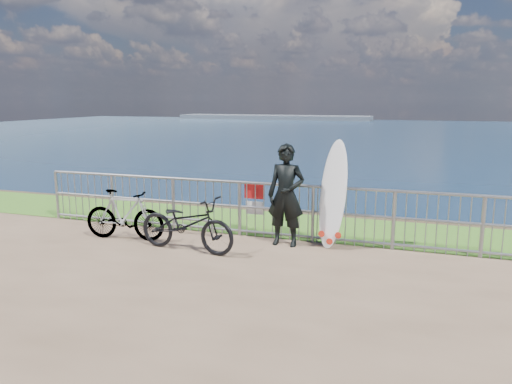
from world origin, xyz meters
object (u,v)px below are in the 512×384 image
(bicycle_near, at_px, (187,224))
(bicycle_far, at_px, (124,215))
(surfer, at_px, (286,195))
(surfboard, at_px, (333,198))

(bicycle_near, bearing_deg, bicycle_far, 85.89)
(surfer, relative_size, bicycle_near, 1.00)
(surfer, relative_size, surfboard, 0.95)
(surfer, relative_size, bicycle_far, 1.16)
(surfer, height_order, bicycle_far, surfer)
(surfboard, xyz_separation_m, bicycle_far, (-3.94, -0.84, -0.43))
(surfer, distance_m, surfboard, 0.87)
(surfer, bearing_deg, surfboard, 12.85)
(bicycle_near, height_order, bicycle_far, bicycle_near)
(surfer, height_order, surfboard, surfboard)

